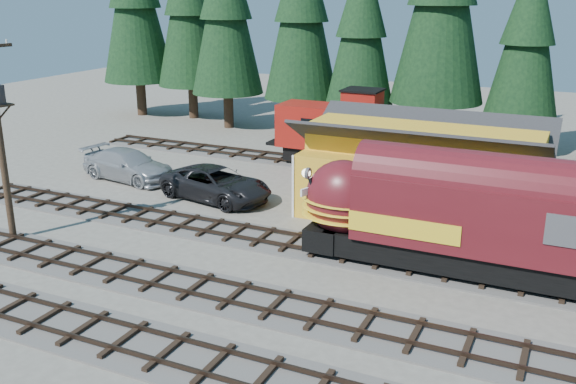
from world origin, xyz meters
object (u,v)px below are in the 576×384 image
at_px(caboose, 349,132).
at_px(pickup_truck_b, 128,165).
at_px(depot, 422,163).
at_px(locomotive, 464,221).
at_px(pickup_truck_a, 216,184).

relative_size(caboose, pickup_truck_b, 1.46).
bearing_deg(depot, caboose, 131.96).
bearing_deg(locomotive, caboose, 125.94).
xyz_separation_m(caboose, pickup_truck_a, (-4.51, -9.64, -1.54)).
bearing_deg(pickup_truck_a, pickup_truck_b, 91.98).
xyz_separation_m(locomotive, pickup_truck_a, (-14.66, 4.36, -1.47)).
xyz_separation_m(locomotive, pickup_truck_b, (-21.81, 5.49, -1.46)).
bearing_deg(pickup_truck_b, caboose, -46.07).
bearing_deg(caboose, pickup_truck_b, -143.86).
bearing_deg(pickup_truck_a, caboose, -14.15).
distance_m(locomotive, caboose, 17.29).
bearing_deg(depot, locomotive, -62.34).
bearing_deg(locomotive, pickup_truck_b, 165.88).
bearing_deg(locomotive, pickup_truck_a, 163.43).
relative_size(locomotive, caboose, 1.58).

